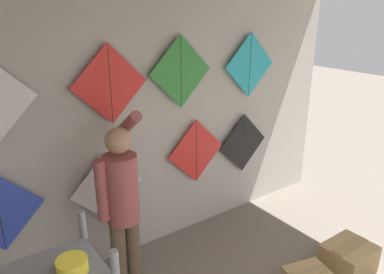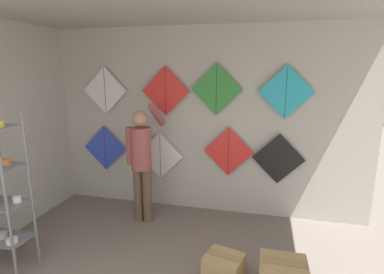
{
  "view_description": "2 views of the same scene",
  "coord_description": "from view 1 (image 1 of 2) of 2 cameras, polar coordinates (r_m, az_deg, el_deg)",
  "views": [
    {
      "loc": [
        -1.74,
        0.22,
        2.56
      ],
      "look_at": [
        0.33,
        3.12,
        1.27
      ],
      "focal_mm": 35.0,
      "sensor_mm": 36.0,
      "label": 1
    },
    {
      "loc": [
        1.05,
        -0.94,
        2.17
      ],
      "look_at": [
        0.06,
        3.12,
        1.23
      ],
      "focal_mm": 28.0,
      "sensor_mm": 36.0,
      "label": 2
    }
  ],
  "objects": [
    {
      "name": "kite_3",
      "position": [
        4.65,
        7.8,
        -0.93
      ],
      "size": [
        0.74,
        0.01,
        0.74
      ],
      "color": "black"
    },
    {
      "name": "kite_6",
      "position": [
        3.84,
        -1.71,
        9.92
      ],
      "size": [
        0.74,
        0.01,
        0.74
      ],
      "color": "#338C38"
    },
    {
      "name": "cardboard_box",
      "position": [
        4.21,
        22.68,
        -16.77
      ],
      "size": [
        0.47,
        0.4,
        0.32
      ],
      "rotation": [
        0.0,
        0.0,
        -0.0
      ],
      "color": "tan",
      "rests_on": "ground"
    },
    {
      "name": "shopkeeper",
      "position": [
        3.26,
        -10.64,
        -9.48
      ],
      "size": [
        0.44,
        0.6,
        1.74
      ],
      "rotation": [
        0.0,
        0.0,
        -0.02
      ],
      "color": "brown",
      "rests_on": "ground"
    },
    {
      "name": "kite_1",
      "position": [
        3.79,
        -12.72,
        -7.86
      ],
      "size": [
        0.74,
        0.04,
        0.88
      ],
      "color": "white"
    },
    {
      "name": "kite_5",
      "position": [
        3.48,
        -12.38,
        7.86
      ],
      "size": [
        0.74,
        0.01,
        0.74
      ],
      "color": "red"
    },
    {
      "name": "kite_7",
      "position": [
        4.44,
        8.81,
        10.77
      ],
      "size": [
        0.74,
        0.01,
        0.74
      ],
      "color": "#28B2C6"
    },
    {
      "name": "kite_2",
      "position": [
        4.2,
        0.65,
        -2.18
      ],
      "size": [
        0.74,
        0.01,
        0.74
      ],
      "color": "red"
    },
    {
      "name": "back_panel",
      "position": [
        3.85,
        -6.89,
        2.16
      ],
      "size": [
        5.16,
        0.06,
        2.8
      ],
      "primitive_type": "cube",
      "color": "#BCB7AD",
      "rests_on": "ground"
    }
  ]
}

